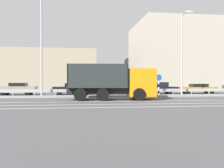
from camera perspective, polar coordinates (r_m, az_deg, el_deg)
ground_plane at (r=24.23m, az=1.97°, el=-3.18°), size 320.00×320.00×0.00m
lane_strip_0 at (r=20.88m, az=0.39°, el=-3.81°), size 71.21×0.16×0.01m
lane_strip_1 at (r=18.42m, az=1.46°, el=-4.42°), size 71.21×0.16×0.01m
lane_strip_2 at (r=16.42m, az=2.57°, el=-5.06°), size 71.21×0.16×0.01m
median_island at (r=26.52m, az=1.14°, el=-2.64°), size 39.16×1.10×0.18m
median_guardrail at (r=27.44m, az=0.84°, el=-1.52°), size 71.21×0.09×0.78m
dump_truck at (r=22.68m, az=2.48°, el=-0.04°), size 7.70×3.18×3.52m
median_road_sign at (r=27.47m, az=10.12°, el=-0.15°), size 0.74×0.16×2.34m
street_lamp_1 at (r=26.64m, az=-15.15°, el=9.52°), size 0.70×1.89×10.55m
street_lamp_2 at (r=28.18m, az=15.08°, el=7.00°), size 0.70×1.88×8.59m
parked_car_3 at (r=31.80m, az=-19.89°, el=-0.96°), size 4.30×2.04×1.40m
parked_car_4 at (r=31.05m, az=-8.80°, el=-1.02°), size 4.40×2.06×1.34m
parked_car_5 at (r=31.76m, az=0.17°, el=-0.99°), size 4.53×1.88×1.31m
parked_car_6 at (r=32.95m, az=9.98°, el=-0.86°), size 4.76×2.10×1.46m
parked_car_7 at (r=35.21m, az=18.16°, el=-0.91°), size 4.87×1.97×1.24m
background_building_0 at (r=50.69m, az=-17.71°, el=2.72°), size 23.95×15.80×6.82m
background_building_1 at (r=52.40m, az=18.25°, el=5.55°), size 23.74×15.81×12.12m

